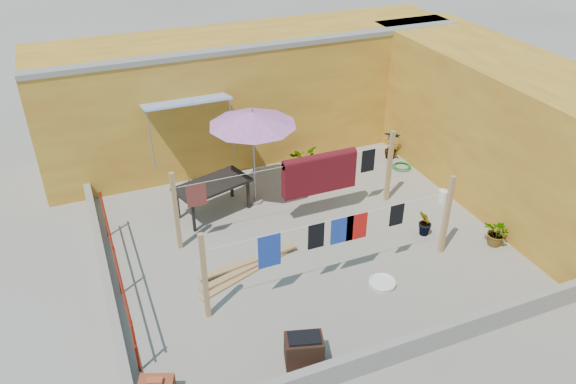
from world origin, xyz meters
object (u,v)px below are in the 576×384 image
object	(u,v)px
patio_umbrella	(252,119)
white_basin	(382,283)
outdoor_table	(212,186)
water_jug_a	(443,196)
brazier	(304,350)
plant_back_a	(302,160)
water_jug_b	(341,171)
green_hose	(402,166)

from	to	relation	value
patio_umbrella	white_basin	bearing A→B (deg)	-71.49
outdoor_table	white_basin	world-z (taller)	outdoor_table
white_basin	water_jug_a	bearing A→B (deg)	36.06
patio_umbrella	water_jug_a	xyz separation A→B (m)	(4.13, -1.67, -1.99)
brazier	plant_back_a	world-z (taller)	plant_back_a
water_jug_a	water_jug_b	distance (m)	2.62
outdoor_table	white_basin	size ratio (longest dim) A/B	3.47
patio_umbrella	water_jug_a	distance (m)	4.88
water_jug_a	water_jug_b	bearing A→B (deg)	129.63
brazier	white_basin	size ratio (longest dim) A/B	1.32
white_basin	water_jug_a	distance (m)	3.56
water_jug_b	plant_back_a	world-z (taller)	plant_back_a
white_basin	green_hose	world-z (taller)	white_basin
outdoor_table	brazier	xyz separation A→B (m)	(0.13, -4.83, -0.44)
white_basin	plant_back_a	bearing A→B (deg)	85.97
patio_umbrella	outdoor_table	bearing A→B (deg)	-174.57
water_jug_b	plant_back_a	distance (m)	1.04
patio_umbrella	white_basin	size ratio (longest dim) A/B	4.59
water_jug_a	white_basin	bearing A→B (deg)	-143.94
plant_back_a	green_hose	bearing A→B (deg)	-16.54
green_hose	patio_umbrella	bearing A→B (deg)	-178.49
patio_umbrella	plant_back_a	world-z (taller)	patio_umbrella
outdoor_table	white_basin	xyz separation A→B (m)	(2.30, -3.67, -0.66)
water_jug_a	green_hose	size ratio (longest dim) A/B	0.64
white_basin	green_hose	size ratio (longest dim) A/B	1.04
plant_back_a	patio_umbrella	bearing A→B (deg)	-151.40
patio_umbrella	water_jug_a	size ratio (longest dim) A/B	7.39
white_basin	water_jug_a	world-z (taller)	water_jug_a
water_jug_a	outdoor_table	bearing A→B (deg)	163.07
green_hose	plant_back_a	world-z (taller)	plant_back_a
water_jug_a	plant_back_a	distance (m)	3.60
brazier	patio_umbrella	bearing A→B (deg)	79.60
brazier	green_hose	size ratio (longest dim) A/B	1.37
brazier	water_jug_b	world-z (taller)	brazier
brazier	outdoor_table	bearing A→B (deg)	91.56
outdoor_table	green_hose	world-z (taller)	outdoor_table
brazier	plant_back_a	size ratio (longest dim) A/B	0.95
water_jug_a	water_jug_b	world-z (taller)	water_jug_a
white_basin	brazier	bearing A→B (deg)	-151.71
plant_back_a	water_jug_a	bearing A→B (deg)	-44.88
water_jug_b	plant_back_a	size ratio (longest dim) A/B	0.44
patio_umbrella	brazier	size ratio (longest dim) A/B	3.47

